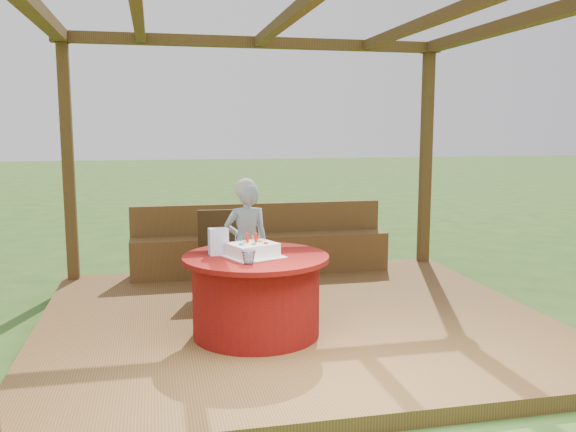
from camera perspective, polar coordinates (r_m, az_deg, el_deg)
The scene contains 10 objects.
ground at distance 5.66m, azimuth 0.55°, elevation -10.44°, with size 60.00×60.00×0.00m, color #2F551C.
deck at distance 5.64m, azimuth 0.55°, elevation -9.86°, with size 4.50×4.00×0.12m, color brown.
pergola at distance 5.39m, azimuth 0.59°, elevation 14.58°, with size 4.50×4.00×2.72m.
bench at distance 7.19m, azimuth -2.52°, elevation -3.20°, with size 3.00×0.42×0.80m.
table at distance 5.04m, azimuth -3.01°, elevation -7.33°, with size 1.19×1.19×0.67m.
chair at distance 6.30m, azimuth -6.58°, elevation -3.06°, with size 0.43×0.43×0.85m.
elderly_woman at distance 5.88m, azimuth -3.91°, elevation -2.29°, with size 0.45×0.31×1.22m.
birthday_cake at distance 4.91m, azimuth -3.34°, elevation -3.16°, with size 0.53×0.53×0.18m.
gift_bag at distance 4.99m, azimuth -6.53°, elevation -2.39°, with size 0.15×0.10×0.22m, color #E896CF.
drinking_glass at distance 4.64m, azimuth -3.71°, elevation -3.88°, with size 0.11×0.11×0.10m, color white.
Camera 1 is at (-1.21, -5.22, 1.82)m, focal length 38.00 mm.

